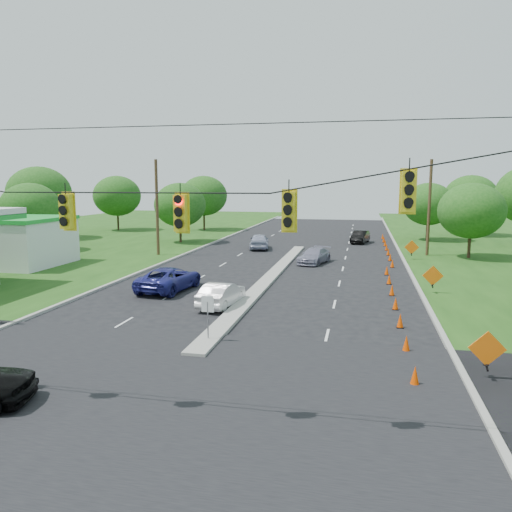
# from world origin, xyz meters

# --- Properties ---
(ground) EXTENTS (160.00, 160.00, 0.00)m
(ground) POSITION_xyz_m (0.00, 0.00, 0.00)
(ground) COLOR black
(ground) RESTS_ON ground
(cross_street) EXTENTS (160.00, 14.00, 0.02)m
(cross_street) POSITION_xyz_m (0.00, 0.00, 0.00)
(cross_street) COLOR black
(cross_street) RESTS_ON ground
(curb_left) EXTENTS (0.25, 110.00, 0.16)m
(curb_left) POSITION_xyz_m (-10.10, 30.00, 0.00)
(curb_left) COLOR gray
(curb_left) RESTS_ON ground
(curb_right) EXTENTS (0.25, 110.00, 0.16)m
(curb_right) POSITION_xyz_m (10.10, 30.00, 0.00)
(curb_right) COLOR gray
(curb_right) RESTS_ON ground
(median) EXTENTS (1.00, 34.00, 0.18)m
(median) POSITION_xyz_m (0.00, 21.00, 0.00)
(median) COLOR gray
(median) RESTS_ON ground
(median_sign) EXTENTS (0.55, 0.06, 2.05)m
(median_sign) POSITION_xyz_m (0.00, 6.00, 1.46)
(median_sign) COLOR gray
(median_sign) RESTS_ON ground
(signal_span) EXTENTS (25.60, 0.32, 9.00)m
(signal_span) POSITION_xyz_m (-0.05, -1.00, 4.97)
(signal_span) COLOR #422D1C
(signal_span) RESTS_ON ground
(utility_pole_far_left) EXTENTS (0.28, 0.28, 9.00)m
(utility_pole_far_left) POSITION_xyz_m (-12.50, 30.00, 4.50)
(utility_pole_far_left) COLOR #422D1C
(utility_pole_far_left) RESTS_ON ground
(utility_pole_far_right) EXTENTS (0.28, 0.28, 9.00)m
(utility_pole_far_right) POSITION_xyz_m (12.50, 35.00, 4.50)
(utility_pole_far_right) COLOR #422D1C
(utility_pole_far_right) RESTS_ON ground
(cone_0) EXTENTS (0.32, 0.32, 0.70)m
(cone_0) POSITION_xyz_m (8.32, 3.00, 0.35)
(cone_0) COLOR #E94200
(cone_0) RESTS_ON ground
(cone_1) EXTENTS (0.32, 0.32, 0.70)m
(cone_1) POSITION_xyz_m (8.32, 6.50, 0.35)
(cone_1) COLOR #E94200
(cone_1) RESTS_ON ground
(cone_2) EXTENTS (0.32, 0.32, 0.70)m
(cone_2) POSITION_xyz_m (8.32, 10.00, 0.35)
(cone_2) COLOR #E94200
(cone_2) RESTS_ON ground
(cone_3) EXTENTS (0.32, 0.32, 0.70)m
(cone_3) POSITION_xyz_m (8.32, 13.50, 0.35)
(cone_3) COLOR #E94200
(cone_3) RESTS_ON ground
(cone_4) EXTENTS (0.32, 0.32, 0.70)m
(cone_4) POSITION_xyz_m (8.32, 17.00, 0.35)
(cone_4) COLOR #E94200
(cone_4) RESTS_ON ground
(cone_5) EXTENTS (0.32, 0.32, 0.70)m
(cone_5) POSITION_xyz_m (8.32, 20.50, 0.35)
(cone_5) COLOR #E94200
(cone_5) RESTS_ON ground
(cone_6) EXTENTS (0.32, 0.32, 0.70)m
(cone_6) POSITION_xyz_m (8.32, 24.00, 0.35)
(cone_6) COLOR #E94200
(cone_6) RESTS_ON ground
(cone_7) EXTENTS (0.32, 0.32, 0.70)m
(cone_7) POSITION_xyz_m (8.92, 27.50, 0.35)
(cone_7) COLOR #E94200
(cone_7) RESTS_ON ground
(cone_8) EXTENTS (0.32, 0.32, 0.70)m
(cone_8) POSITION_xyz_m (8.92, 31.00, 0.35)
(cone_8) COLOR #E94200
(cone_8) RESTS_ON ground
(cone_9) EXTENTS (0.32, 0.32, 0.70)m
(cone_9) POSITION_xyz_m (8.92, 34.50, 0.35)
(cone_9) COLOR #E94200
(cone_9) RESTS_ON ground
(cone_10) EXTENTS (0.32, 0.32, 0.70)m
(cone_10) POSITION_xyz_m (8.92, 38.00, 0.35)
(cone_10) COLOR #E94200
(cone_10) RESTS_ON ground
(cone_11) EXTENTS (0.32, 0.32, 0.70)m
(cone_11) POSITION_xyz_m (8.92, 41.50, 0.35)
(cone_11) COLOR #E94200
(cone_11) RESTS_ON ground
(cone_12) EXTENTS (0.32, 0.32, 0.70)m
(cone_12) POSITION_xyz_m (8.92, 45.00, 0.35)
(cone_12) COLOR #E94200
(cone_12) RESTS_ON ground
(cone_13) EXTENTS (0.32, 0.32, 0.70)m
(cone_13) POSITION_xyz_m (8.92, 48.50, 0.35)
(cone_13) COLOR #E94200
(cone_13) RESTS_ON ground
(work_sign_0) EXTENTS (1.27, 0.58, 1.37)m
(work_sign_0) POSITION_xyz_m (10.80, 4.00, 1.09)
(work_sign_0) COLOR black
(work_sign_0) RESTS_ON ground
(work_sign_1) EXTENTS (1.27, 0.58, 1.37)m
(work_sign_1) POSITION_xyz_m (10.80, 18.00, 1.09)
(work_sign_1) COLOR black
(work_sign_1) RESTS_ON ground
(work_sign_2) EXTENTS (1.27, 0.58, 1.37)m
(work_sign_2) POSITION_xyz_m (10.80, 32.00, 1.09)
(work_sign_2) COLOR black
(work_sign_2) RESTS_ON ground
(tree_2) EXTENTS (5.88, 5.88, 6.86)m
(tree_2) POSITION_xyz_m (-26.00, 30.00, 4.34)
(tree_2) COLOR black
(tree_2) RESTS_ON ground
(tree_3) EXTENTS (7.56, 7.56, 8.82)m
(tree_3) POSITION_xyz_m (-32.00, 40.00, 5.58)
(tree_3) COLOR black
(tree_3) RESTS_ON ground
(tree_4) EXTENTS (6.72, 6.72, 7.84)m
(tree_4) POSITION_xyz_m (-28.00, 52.00, 4.96)
(tree_4) COLOR black
(tree_4) RESTS_ON ground
(tree_5) EXTENTS (5.88, 5.88, 6.86)m
(tree_5) POSITION_xyz_m (-14.00, 40.00, 4.34)
(tree_5) COLOR black
(tree_5) RESTS_ON ground
(tree_6) EXTENTS (6.72, 6.72, 7.84)m
(tree_6) POSITION_xyz_m (-16.00, 55.00, 4.96)
(tree_6) COLOR black
(tree_6) RESTS_ON ground
(tree_9) EXTENTS (5.88, 5.88, 6.86)m
(tree_9) POSITION_xyz_m (16.00, 34.00, 4.34)
(tree_9) COLOR black
(tree_9) RESTS_ON ground
(tree_11) EXTENTS (6.72, 6.72, 7.84)m
(tree_11) POSITION_xyz_m (20.00, 55.00, 4.96)
(tree_11) COLOR black
(tree_11) RESTS_ON ground
(tree_12) EXTENTS (5.88, 5.88, 6.86)m
(tree_12) POSITION_xyz_m (14.00, 48.00, 4.34)
(tree_12) COLOR black
(tree_12) RESTS_ON ground
(white_sedan) EXTENTS (1.86, 4.26, 1.36)m
(white_sedan) POSITION_xyz_m (-1.18, 12.26, 0.68)
(white_sedan) COLOR silver
(white_sedan) RESTS_ON ground
(blue_pickup) EXTENTS (3.11, 5.70, 1.52)m
(blue_pickup) POSITION_xyz_m (-5.59, 15.57, 0.76)
(blue_pickup) COLOR navy
(blue_pickup) RESTS_ON ground
(silver_car_far) EXTENTS (2.93, 4.83, 1.31)m
(silver_car_far) POSITION_xyz_m (2.47, 28.31, 0.65)
(silver_car_far) COLOR gray
(silver_car_far) RESTS_ON ground
(silver_car_oncoming) EXTENTS (2.72, 5.02, 1.62)m
(silver_car_oncoming) POSITION_xyz_m (-4.02, 36.48, 0.81)
(silver_car_oncoming) COLOR #9BA0BA
(silver_car_oncoming) RESTS_ON ground
(dark_car_receding) EXTENTS (2.29, 4.54, 1.43)m
(dark_car_receding) POSITION_xyz_m (6.24, 43.87, 0.71)
(dark_car_receding) COLOR black
(dark_car_receding) RESTS_ON ground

